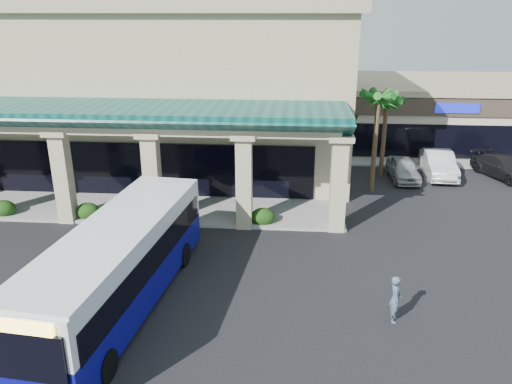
# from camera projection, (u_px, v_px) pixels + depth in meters

# --- Properties ---
(ground) EXTENTS (110.00, 110.00, 0.00)m
(ground) POSITION_uv_depth(u_px,v_px,m) (194.00, 278.00, 20.04)
(ground) COLOR black
(main_building) EXTENTS (30.80, 14.80, 11.35)m
(main_building) POSITION_uv_depth(u_px,v_px,m) (120.00, 80.00, 33.68)
(main_building) COLOR tan
(main_building) RESTS_ON ground
(arcade) EXTENTS (30.00, 6.20, 5.70)m
(arcade) POSITION_uv_depth(u_px,v_px,m) (66.00, 158.00, 26.03)
(arcade) COLOR #0A403C
(arcade) RESTS_ON ground
(strip_mall) EXTENTS (22.50, 12.50, 4.90)m
(strip_mall) POSITION_uv_depth(u_px,v_px,m) (470.00, 111.00, 40.34)
(strip_mall) COLOR beige
(strip_mall) RESTS_ON ground
(palm_0) EXTENTS (2.40, 2.40, 6.60)m
(palm_0) POSITION_uv_depth(u_px,v_px,m) (376.00, 137.00, 28.58)
(palm_0) COLOR #185C19
(palm_0) RESTS_ON ground
(palm_1) EXTENTS (2.40, 2.40, 5.80)m
(palm_1) POSITION_uv_depth(u_px,v_px,m) (384.00, 132.00, 31.45)
(palm_1) COLOR #185C19
(palm_1) RESTS_ON ground
(broadleaf_tree) EXTENTS (2.60, 2.60, 4.81)m
(broadleaf_tree) POSITION_uv_depth(u_px,v_px,m) (345.00, 123.00, 36.45)
(broadleaf_tree) COLOR #15360C
(broadleaf_tree) RESTS_ON ground
(transit_bus) EXTENTS (3.83, 11.61, 3.18)m
(transit_bus) POSITION_uv_depth(u_px,v_px,m) (120.00, 267.00, 17.64)
(transit_bus) COLOR #0C0C7F
(transit_bus) RESTS_ON ground
(pedestrian) EXTENTS (0.45, 0.65, 1.71)m
(pedestrian) POSITION_uv_depth(u_px,v_px,m) (395.00, 299.00, 17.03)
(pedestrian) COLOR #49586F
(pedestrian) RESTS_ON ground
(car_silver) EXTENTS (1.76, 4.13, 1.39)m
(car_silver) POSITION_uv_depth(u_px,v_px,m) (403.00, 169.00, 31.55)
(car_silver) COLOR #ABABAF
(car_silver) RESTS_ON ground
(car_white) EXTENTS (1.97, 4.98, 1.61)m
(car_white) POSITION_uv_depth(u_px,v_px,m) (439.00, 164.00, 32.16)
(car_white) COLOR white
(car_white) RESTS_ON ground
(car_red) EXTENTS (3.56, 5.14, 1.38)m
(car_red) POSITION_uv_depth(u_px,v_px,m) (504.00, 167.00, 31.87)
(car_red) COLOR black
(car_red) RESTS_ON ground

